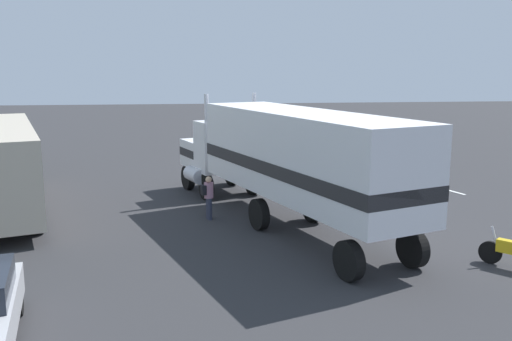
# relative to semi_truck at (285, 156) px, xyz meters

# --- Properties ---
(ground_plane) EXTENTS (120.00, 120.00, 0.00)m
(ground_plane) POSITION_rel_semi_truck_xyz_m (6.27, 1.57, -2.52)
(ground_plane) COLOR #2D2D30
(lane_stripe_near) EXTENTS (4.21, 1.59, 0.01)m
(lane_stripe_near) POSITION_rel_semi_truck_xyz_m (0.33, -1.93, -2.52)
(lane_stripe_near) COLOR silver
(lane_stripe_near) RESTS_ON ground_plane
(lane_stripe_mid) EXTENTS (4.14, 1.78, 0.01)m
(lane_stripe_mid) POSITION_rel_semi_truck_xyz_m (3.04, -4.16, -2.52)
(lane_stripe_mid) COLOR silver
(lane_stripe_mid) RESTS_ON ground_plane
(lane_stripe_far) EXTENTS (4.23, 1.52, 0.01)m
(lane_stripe_far) POSITION_rel_semi_truck_xyz_m (5.74, -8.10, -2.52)
(lane_stripe_far) COLOR silver
(lane_stripe_far) RESTS_ON ground_plane
(semi_truck) EXTENTS (14.16, 7.14, 4.50)m
(semi_truck) POSITION_rel_semi_truck_xyz_m (0.00, 0.00, 0.00)
(semi_truck) COLOR white
(semi_truck) RESTS_ON ground_plane
(person_bystander) EXTENTS (0.37, 0.48, 1.63)m
(person_bystander) POSITION_rel_semi_truck_xyz_m (1.06, 2.69, -1.63)
(person_bystander) COLOR #2D3347
(person_bystander) RESTS_ON ground_plane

